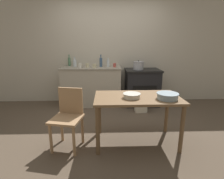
% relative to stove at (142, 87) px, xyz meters
% --- Properties ---
extents(ground_plane, '(14.00, 14.00, 0.00)m').
position_rel_stove_xyz_m(ground_plane, '(-0.76, -1.24, -0.44)').
color(ground_plane, brown).
extents(wall_back, '(8.00, 0.07, 2.55)m').
position_rel_stove_xyz_m(wall_back, '(-0.76, 0.35, 0.84)').
color(wall_back, beige).
rests_on(wall_back, ground_plane).
extents(counter_cabinet, '(1.41, 0.62, 0.92)m').
position_rel_stove_xyz_m(counter_cabinet, '(-1.23, 0.02, 0.03)').
color(counter_cabinet, '#B2A893').
rests_on(counter_cabinet, ground_plane).
extents(stove, '(0.82, 0.66, 0.87)m').
position_rel_stove_xyz_m(stove, '(0.00, 0.00, 0.00)').
color(stove, black).
rests_on(stove, ground_plane).
extents(work_table, '(1.22, 0.70, 0.72)m').
position_rel_stove_xyz_m(work_table, '(-0.43, -1.73, 0.19)').
color(work_table, brown).
rests_on(work_table, ground_plane).
extents(chair, '(0.48, 0.48, 0.85)m').
position_rel_stove_xyz_m(chair, '(-1.42, -1.80, 0.03)').
color(chair, '#A87F56').
rests_on(chair, ground_plane).
extents(flour_sack, '(0.25, 0.18, 0.39)m').
position_rel_stove_xyz_m(flour_sack, '(-0.12, -0.52, -0.24)').
color(flour_sack, beige).
rests_on(flour_sack, ground_plane).
extents(stock_pot, '(0.25, 0.25, 0.21)m').
position_rel_stove_xyz_m(stock_pot, '(-0.11, -0.03, 0.53)').
color(stock_pot, '#A8A8AD').
rests_on(stock_pot, stove).
extents(mixing_bowl_large, '(0.30, 0.30, 0.08)m').
position_rel_stove_xyz_m(mixing_bowl_large, '(-0.04, -1.87, 0.34)').
color(mixing_bowl_large, '#93A8B2').
rests_on(mixing_bowl_large, work_table).
extents(mixing_bowl_small, '(0.25, 0.25, 0.07)m').
position_rel_stove_xyz_m(mixing_bowl_small, '(-0.52, -1.80, 0.33)').
color(mixing_bowl_small, silver).
rests_on(mixing_bowl_small, work_table).
extents(bottle_far_left, '(0.06, 0.06, 0.28)m').
position_rel_stove_xyz_m(bottle_far_left, '(-1.78, 0.25, 0.60)').
color(bottle_far_left, '#517F5B').
rests_on(bottle_far_left, counter_cabinet).
extents(bottle_left, '(0.08, 0.08, 0.23)m').
position_rel_stove_xyz_m(bottle_left, '(-1.62, 0.11, 0.58)').
color(bottle_left, silver).
rests_on(bottle_left, counter_cabinet).
extents(bottle_mid_left, '(0.07, 0.07, 0.29)m').
position_rel_stove_xyz_m(bottle_mid_left, '(-0.99, 0.05, 0.60)').
color(bottle_mid_left, '#3D5675').
rests_on(bottle_mid_left, counter_cabinet).
extents(bottle_center_left, '(0.06, 0.06, 0.21)m').
position_rel_stove_xyz_m(bottle_center_left, '(-0.82, 0.06, 0.57)').
color(bottle_center_left, silver).
rests_on(bottle_center_left, counter_cabinet).
extents(cup_center, '(0.08, 0.08, 0.10)m').
position_rel_stove_xyz_m(cup_center, '(-1.48, -0.06, 0.54)').
color(cup_center, silver).
rests_on(cup_center, counter_cabinet).
extents(cup_center_right, '(0.08, 0.08, 0.10)m').
position_rel_stove_xyz_m(cup_center_right, '(-1.31, -0.04, 0.54)').
color(cup_center_right, beige).
rests_on(cup_center_right, counter_cabinet).
extents(cup_mid_right, '(0.08, 0.08, 0.09)m').
position_rel_stove_xyz_m(cup_mid_right, '(-1.14, -0.12, 0.53)').
color(cup_mid_right, beige).
rests_on(cup_mid_right, counter_cabinet).
extents(cup_right, '(0.07, 0.07, 0.09)m').
position_rel_stove_xyz_m(cup_right, '(-0.67, -0.02, 0.54)').
color(cup_right, '#B74C42').
rests_on(cup_right, counter_cabinet).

